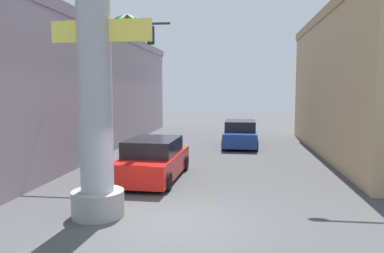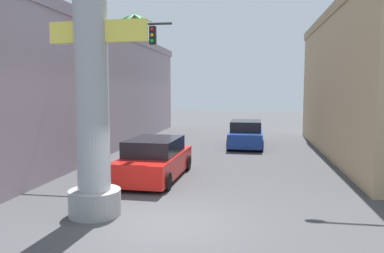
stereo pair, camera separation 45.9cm
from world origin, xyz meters
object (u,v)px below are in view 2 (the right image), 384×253
object	(u,v)px
palm_tree_near_left	(5,44)
neon_sign_pole	(91,60)
traffic_light_mast	(87,68)
palm_tree_far_left	(135,60)
pedestrian_far_left	(131,127)
car_lead	(155,160)
car_far	(246,134)
street_lamp	(360,60)

from	to	relation	value
palm_tree_near_left	neon_sign_pole	bearing A→B (deg)	-31.05
traffic_light_mast	palm_tree_far_left	distance (m)	12.63
palm_tree_far_left	pedestrian_far_left	size ratio (longest dim) A/B	5.32
car_lead	pedestrian_far_left	bearing A→B (deg)	113.32
car_far	palm_tree_near_left	xyz separation A→B (m)	(-8.20, -10.65, 4.28)
palm_tree_near_left	car_lead	bearing A→B (deg)	19.91
traffic_light_mast	pedestrian_far_left	bearing A→B (deg)	97.41
car_far	pedestrian_far_left	xyz separation A→B (m)	(-7.54, 0.87, 0.25)
car_far	palm_tree_far_left	distance (m)	10.56
palm_tree_far_left	pedestrian_far_left	bearing A→B (deg)	-77.33
neon_sign_pole	traffic_light_mast	xyz separation A→B (m)	(-2.52, 5.17, 0.10)
car_lead	palm_tree_far_left	xyz separation A→B (m)	(-4.98, 13.20, 4.89)
street_lamp	palm_tree_near_left	xyz separation A→B (m)	(-12.31, -2.17, 0.55)
street_lamp	neon_sign_pole	bearing A→B (deg)	-148.95
neon_sign_pole	car_far	distance (m)	14.25
car_far	neon_sign_pole	bearing A→B (deg)	-106.18
traffic_light_mast	palm_tree_near_left	size ratio (longest dim) A/B	0.75
neon_sign_pole	pedestrian_far_left	size ratio (longest dim) A/B	5.78
traffic_light_mast	car_far	xyz separation A→B (m)	(6.37, 8.10, -3.56)
traffic_light_mast	palm_tree_near_left	world-z (taller)	palm_tree_near_left
palm_tree_near_left	pedestrian_far_left	xyz separation A→B (m)	(0.66, 11.52, -4.03)
palm_tree_far_left	palm_tree_near_left	distance (m)	14.97
car_lead	palm_tree_near_left	bearing A→B (deg)	-160.09
palm_tree_near_left	pedestrian_far_left	size ratio (longest dim) A/B	4.80
traffic_light_mast	car_lead	xyz separation A→B (m)	(3.04, -0.79, -3.56)
palm_tree_far_left	palm_tree_near_left	xyz separation A→B (m)	(0.11, -14.96, -0.61)
neon_sign_pole	pedestrian_far_left	world-z (taller)	neon_sign_pole
traffic_light_mast	car_far	size ratio (longest dim) A/B	1.29
car_lead	car_far	size ratio (longest dim) A/B	1.01
pedestrian_far_left	palm_tree_far_left	bearing A→B (deg)	102.67
palm_tree_far_left	street_lamp	bearing A→B (deg)	-45.82
palm_tree_near_left	pedestrian_far_left	distance (m)	12.23
neon_sign_pole	palm_tree_near_left	bearing A→B (deg)	148.95
street_lamp	pedestrian_far_left	distance (m)	15.34
palm_tree_far_left	palm_tree_near_left	world-z (taller)	palm_tree_far_left
neon_sign_pole	palm_tree_near_left	size ratio (longest dim) A/B	1.20
traffic_light_mast	palm_tree_near_left	bearing A→B (deg)	-125.65
traffic_light_mast	car_lead	world-z (taller)	traffic_light_mast
neon_sign_pole	car_far	bearing A→B (deg)	73.82
traffic_light_mast	palm_tree_far_left	size ratio (longest dim) A/B	0.68
street_lamp	car_far	size ratio (longest dim) A/B	1.56
street_lamp	car_far	xyz separation A→B (m)	(-4.11, 8.48, -3.73)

